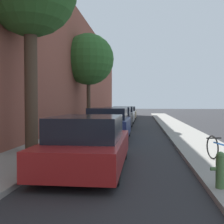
# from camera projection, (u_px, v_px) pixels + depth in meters

# --- Properties ---
(ground_plane) EXTENTS (120.00, 120.00, 0.00)m
(ground_plane) POSITION_uv_depth(u_px,v_px,m) (131.00, 134.00, 15.25)
(ground_plane) COLOR #28282B
(sidewalk_left) EXTENTS (2.00, 52.00, 0.12)m
(sidewalk_left) POSITION_uv_depth(u_px,v_px,m) (79.00, 133.00, 15.56)
(sidewalk_left) COLOR gray
(sidewalk_left) RESTS_ON ground
(sidewalk_right) EXTENTS (2.00, 52.00, 0.12)m
(sidewalk_right) POSITION_uv_depth(u_px,v_px,m) (185.00, 134.00, 14.93)
(sidewalk_right) COLOR gray
(sidewalk_right) RESTS_ON ground
(building_facade_left) EXTENTS (0.70, 52.00, 8.32)m
(building_facade_left) POSITION_uv_depth(u_px,v_px,m) (55.00, 59.00, 15.57)
(building_facade_left) COLOR brown
(building_facade_left) RESTS_ON ground
(parked_car_red) EXTENTS (1.90, 4.39, 1.40)m
(parked_car_red) POSITION_uv_depth(u_px,v_px,m) (88.00, 144.00, 7.31)
(parked_car_red) COLOR black
(parked_car_red) RESTS_ON ground
(parked_car_navy) EXTENTS (1.91, 4.15, 1.50)m
(parked_car_navy) POSITION_uv_depth(u_px,v_px,m) (109.00, 124.00, 13.11)
(parked_car_navy) COLOR black
(parked_car_navy) RESTS_ON ground
(parked_car_black) EXTENTS (1.83, 3.93, 1.44)m
(parked_car_black) POSITION_uv_depth(u_px,v_px,m) (118.00, 118.00, 18.63)
(parked_car_black) COLOR black
(parked_car_black) RESTS_ON ground
(parked_car_white) EXTENTS (1.81, 4.09, 1.41)m
(parked_car_white) POSITION_uv_depth(u_px,v_px,m) (124.00, 115.00, 23.85)
(parked_car_white) COLOR black
(parked_car_white) RESTS_ON ground
(parked_car_champagne) EXTENTS (1.79, 4.50, 1.31)m
(parked_car_champagne) POSITION_uv_depth(u_px,v_px,m) (128.00, 113.00, 29.85)
(parked_car_champagne) COLOR black
(parked_car_champagne) RESTS_ON ground
(street_tree_far) EXTENTS (3.50, 3.50, 6.33)m
(street_tree_far) POSITION_uv_depth(u_px,v_px,m) (88.00, 60.00, 19.07)
(street_tree_far) COLOR #4C3A2B
(street_tree_far) RESTS_ON sidewalk_left
(fire_hydrant) EXTENTS (0.37, 0.17, 0.70)m
(fire_hydrant) POSITION_uv_depth(u_px,v_px,m) (220.00, 169.00, 5.29)
(fire_hydrant) COLOR #47703D
(fire_hydrant) RESTS_ON sidewalk_right
(bicycle) EXTENTS (0.54, 1.64, 0.68)m
(bicycle) POSITION_uv_depth(u_px,v_px,m) (221.00, 150.00, 7.52)
(bicycle) COLOR black
(bicycle) RESTS_ON sidewalk_right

